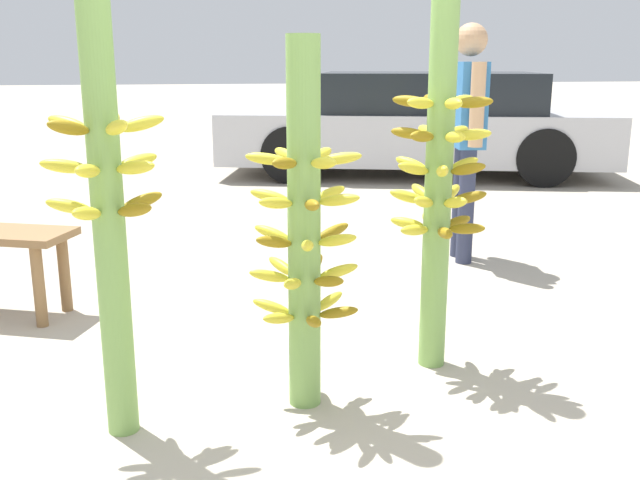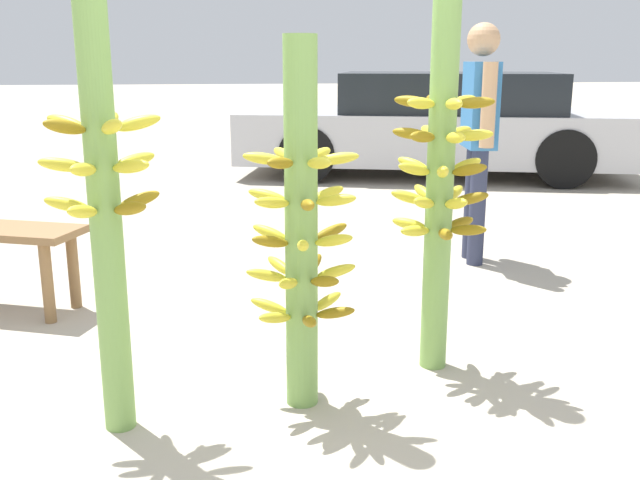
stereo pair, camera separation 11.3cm
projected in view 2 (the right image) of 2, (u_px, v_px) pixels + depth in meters
ground_plane at (300, 422)px, 2.71m from camera, size 80.00×80.00×0.00m
banana_stalk_left at (105, 211)px, 2.48m from camera, size 0.43×0.42×1.58m
banana_stalk_center at (301, 231)px, 2.70m from camera, size 0.44×0.44×1.43m
banana_stalk_right at (440, 183)px, 3.01m from camera, size 0.42×0.42×1.60m
vendor_person at (479, 122)px, 4.66m from camera, size 0.23×0.58×1.57m
parked_car at (436, 124)px, 8.50m from camera, size 4.81×3.00×1.20m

